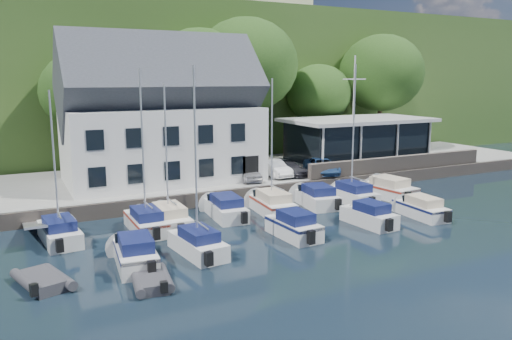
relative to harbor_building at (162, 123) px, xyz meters
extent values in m
plane|color=black|center=(7.00, -16.50, -5.35)|extent=(180.00, 180.00, 0.00)
cube|color=gray|center=(7.00, 1.00, -4.85)|extent=(60.00, 13.00, 1.00)
cube|color=#645950|center=(7.00, -5.50, -4.85)|extent=(60.00, 0.30, 1.00)
cube|color=#2C491B|center=(7.00, 45.50, 2.65)|extent=(160.00, 75.00, 16.00)
cube|color=#535F2F|center=(15.00, 53.50, 10.80)|extent=(50.00, 30.00, 0.30)
cube|color=#645950|center=(19.00, -5.10, -3.75)|extent=(18.00, 0.50, 1.20)
imported|color=silver|center=(5.72, -3.17, -3.72)|extent=(2.11, 3.90, 1.26)
imported|color=silver|center=(8.20, -2.66, -3.69)|extent=(1.41, 4.00, 1.32)
imported|color=#333238|center=(9.47, -2.82, -3.79)|extent=(2.33, 4.10, 1.12)
imported|color=navy|center=(12.16, -3.56, -3.66)|extent=(2.64, 4.29, 1.37)
camera|label=1|loc=(-10.45, -36.76, 3.34)|focal=35.00mm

